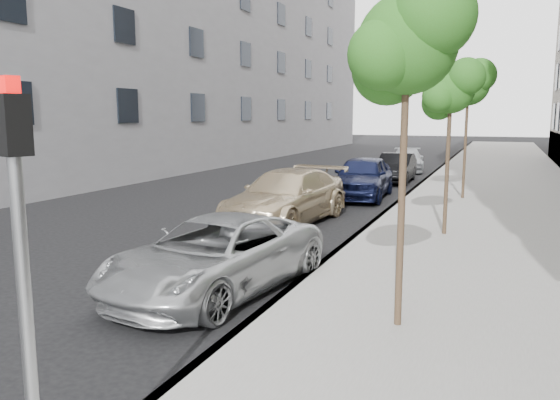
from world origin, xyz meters
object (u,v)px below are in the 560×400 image
Objects in this scene: minivan at (216,255)px; sedan_blue at (362,177)px; signal_pole at (21,250)px; suv at (286,197)px; tree_mid at (452,91)px; tree_near at (409,44)px; tree_far at (469,85)px; sedan_black at (396,168)px; sedan_rear at (407,160)px.

minivan is 1.01× the size of sedan_blue.
signal_pole reaches higher than suv.
tree_mid reaches higher than suv.
tree_near is at bearing -77.33° from sedan_blue.
tree_far is at bearing 4.18° from sedan_blue.
suv is at bearing 122.83° from tree_near.
tree_mid is at bearing -90.00° from tree_far.
suv is 10.97m from sedan_black.
tree_near reaches higher than sedan_rear.
sedan_blue is 10.70m from sedan_rear.
tree_mid reaches higher than sedan_blue.
suv is 16.28m from sedan_rear.
signal_pole is 0.75× the size of sedan_rear.
tree_mid is at bearing 98.75° from signal_pole.
tree_mid reaches higher than minivan.
tree_far is 1.04× the size of minivan.
suv is (-4.49, 6.96, -3.26)m from tree_near.
tree_far is 1.21× the size of sedan_black.
suv is at bearing -102.43° from sedan_blue.
tree_near reaches higher than sedan_blue.
tree_mid is 0.88× the size of tree_far.
tree_mid reaches higher than sedan_black.
suv reaches higher than minivan.
tree_far is 0.93× the size of suv.
tree_far reaches higher than suv.
sedan_black is (-3.33, 4.87, -3.48)m from tree_far.
signal_pole is 0.79× the size of sedan_black.
sedan_black is at bearing 83.61° from sedan_blue.
signal_pole is at bearing -71.64° from suv.
sedan_blue reaches higher than sedan_rear.
signal_pole is 17.38m from sedan_blue.
minivan is at bearing -105.19° from tree_far.
sedan_black is (0.01, 17.17, 0.01)m from minivan.
tree_far is at bearing 90.00° from tree_near.
suv is 5.63m from sedan_blue.
tree_far reaches higher than tree_near.
tree_mid is 6.52m from tree_far.
tree_near is 18.48m from sedan_black.
minivan is (-3.34, 0.69, -3.36)m from tree_near.
sedan_rear is (-3.69, 16.72, -3.06)m from tree_mid.
minivan is (-3.34, -12.31, -3.49)m from tree_far.
sedan_black is (1.16, 10.91, -0.09)m from suv.
sedan_black is at bearing 100.55° from tree_near.
minivan is at bearing 168.31° from tree_near.
sedan_blue is at bearing -94.46° from sedan_black.
tree_mid is 12.22m from sedan_black.
sedan_blue is (-0.26, 11.83, 0.14)m from minivan.
sedan_black is at bearing 98.25° from minivan.
tree_near is 5.42m from signal_pole.
sedan_black is at bearing 106.32° from tree_mid.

